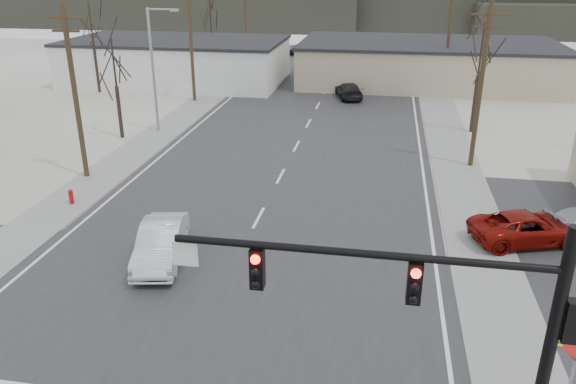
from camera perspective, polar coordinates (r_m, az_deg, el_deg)
name	(u,v)px	position (r m, az deg, el deg)	size (l,w,h in m)	color
ground	(212,308)	(21.68, -7.78, -11.58)	(140.00, 140.00, 0.00)	silver
main_road	(284,171)	(34.71, -0.46, 2.18)	(18.00, 110.00, 0.05)	#28282B
cross_road	(211,307)	(21.67, -7.78, -11.54)	(90.00, 10.00, 0.04)	#28282B
sidewalk_left	(153,139)	(42.28, -13.53, 5.30)	(3.00, 90.00, 0.06)	gray
sidewalk_right	(453,155)	(39.21, 16.37, 3.66)	(3.00, 90.00, 0.06)	gray
traffic_signal_mast	(461,323)	(13.25, 17.21, -12.61)	(8.95, 0.43, 7.20)	black
fire_hydrant	(71,197)	(31.94, -21.17, -0.44)	(0.24, 0.24, 0.87)	#A50C0C
yield_sign	(576,358)	(17.72, 27.25, -14.79)	(0.80, 0.80, 2.35)	gray
building_left_far	(177,61)	(61.86, -11.20, 12.94)	(22.30, 12.30, 4.50)	silver
building_right_far	(427,63)	(61.95, 13.97, 12.63)	(26.30, 14.30, 4.30)	tan
upole_left_b	(75,91)	(34.52, -20.86, 9.60)	(2.20, 0.30, 10.00)	#3F321D
upole_left_c	(191,43)	(52.46, -9.82, 14.67)	(2.20, 0.30, 10.00)	#3F321D
upole_left_d	(245,21)	(71.51, -4.36, 16.93)	(2.20, 0.30, 10.00)	#3F321D
upole_right_a	(481,84)	(36.11, 19.00, 10.36)	(2.20, 0.30, 10.00)	#3F321D
upole_right_b	(449,38)	(57.70, 16.01, 14.84)	(2.20, 0.30, 10.00)	#3F321D
streetlight_main	(155,64)	(43.01, -13.36, 12.55)	(2.40, 0.25, 9.00)	gray
tree_left_near	(114,66)	(42.13, -17.25, 12.16)	(3.30, 3.30, 7.35)	#30231D
tree_right_mid	(481,52)	(43.95, 19.02, 13.28)	(3.74, 3.74, 8.33)	#30231D
tree_left_far	(210,16)	(66.34, -7.89, 17.28)	(3.96, 3.96, 8.82)	#30231D
tree_right_far	(471,22)	(69.91, 18.13, 16.10)	(3.52, 3.52, 7.84)	#30231D
tree_left_mid	(91,26)	(58.44, -19.36, 15.60)	(3.96, 3.96, 8.82)	#30231D
hill_left	(178,8)	(116.75, -11.11, 17.88)	(70.00, 18.00, 7.00)	#333026
hill_center	(441,4)	(113.63, 15.30, 17.92)	(80.00, 18.00, 9.00)	#333026
sedan_crossing	(161,243)	(24.74, -12.79, -5.07)	(1.73, 4.95, 1.63)	#B8BEC3
car_far_a	(349,90)	(53.85, 6.17, 10.23)	(1.99, 4.89, 1.42)	black
car_far_b	(300,49)	(79.99, 1.22, 14.36)	(1.72, 4.27, 1.46)	black
car_parked_red	(527,228)	(27.91, 23.08, -3.38)	(2.37, 5.14, 1.43)	#730B06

